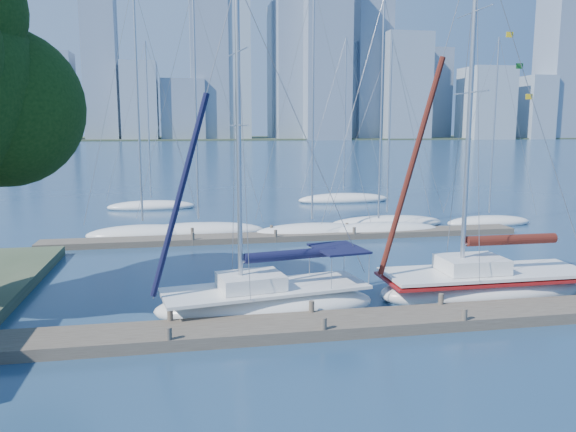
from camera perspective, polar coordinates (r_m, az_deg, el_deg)
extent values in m
plane|color=navy|center=(19.86, 2.99, -11.61)|extent=(700.00, 700.00, 0.00)
cube|color=#473E34|center=(19.79, 3.00, -11.07)|extent=(26.00, 2.00, 0.40)
cube|color=#473E34|center=(35.32, 0.12, -2.09)|extent=(30.00, 1.80, 0.36)
cube|color=#38472D|center=(338.16, -9.81, 7.73)|extent=(800.00, 100.00, 1.50)
sphere|color=black|center=(23.94, -26.99, 9.79)|extent=(5.98, 5.98, 5.98)
ellipsoid|color=white|center=(21.70, -2.26, -9.10)|extent=(8.73, 4.09, 1.47)
cube|color=white|center=(21.49, -2.27, -7.36)|extent=(8.08, 3.77, 0.12)
cube|color=white|center=(21.23, -3.80, -6.61)|extent=(2.62, 2.15, 0.54)
cylinder|color=silver|center=(20.35, -5.03, 7.60)|extent=(0.18, 0.18, 11.04)
cylinder|color=silver|center=(21.52, 0.27, -4.23)|extent=(3.94, 0.75, 0.10)
cylinder|color=black|center=(21.49, 0.27, -3.97)|extent=(3.67, 0.99, 0.39)
cube|color=black|center=(22.23, 5.15, -3.31)|extent=(2.13, 2.59, 0.08)
ellipsoid|color=white|center=(25.04, 19.33, -7.07)|extent=(9.19, 3.03, 1.61)
cube|color=white|center=(24.85, 19.42, -5.41)|extent=(8.51, 2.79, 0.13)
cube|color=white|center=(24.45, 18.15, -4.67)|extent=(2.58, 1.96, 0.59)
cylinder|color=silver|center=(23.60, 17.98, 10.25)|extent=(0.19, 0.19, 13.20)
cylinder|color=silver|center=(25.15, 21.74, -2.48)|extent=(4.35, 0.12, 0.11)
cylinder|color=#4D1710|center=(25.13, 21.75, -2.24)|extent=(4.00, 0.44, 0.43)
cube|color=maroon|center=(24.89, 19.40, -5.81)|extent=(8.70, 2.91, 0.11)
ellipsoid|color=white|center=(36.94, -14.49, -1.82)|extent=(7.25, 3.00, 1.22)
cylinder|color=silver|center=(36.34, -15.01, 10.91)|extent=(0.13, 0.13, 14.53)
ellipsoid|color=white|center=(37.06, -9.04, -1.60)|extent=(8.91, 5.17, 1.24)
cylinder|color=silver|center=(36.45, -9.35, 10.86)|extent=(0.13, 0.13, 14.21)
ellipsoid|color=white|center=(36.53, 2.46, -1.66)|extent=(7.90, 4.88, 1.20)
cylinder|color=silver|center=(35.92, 2.55, 11.24)|extent=(0.13, 0.13, 14.57)
ellipsoid|color=white|center=(37.48, 9.15, -1.51)|extent=(8.76, 4.24, 1.16)
cylinder|color=silver|center=(36.87, 9.46, 10.51)|extent=(0.13, 0.13, 13.93)
ellipsoid|color=white|center=(40.54, 10.00, -0.74)|extent=(8.47, 3.08, 1.13)
cylinder|color=silver|center=(39.97, 10.26, 8.80)|extent=(0.12, 0.12, 11.80)
ellipsoid|color=white|center=(42.96, 19.71, -0.62)|extent=(6.67, 4.30, 1.00)
cylinder|color=silver|center=(42.42, 20.21, 8.49)|extent=(0.11, 0.11, 12.17)
ellipsoid|color=white|center=(49.77, -13.70, 0.94)|extent=(7.71, 3.70, 1.09)
cylinder|color=silver|center=(49.31, -14.02, 9.35)|extent=(0.12, 0.12, 12.99)
ellipsoid|color=white|center=(53.13, 5.67, 1.68)|extent=(9.01, 4.10, 1.23)
cylinder|color=silver|center=(52.71, 5.81, 10.13)|extent=(0.13, 0.13, 13.84)
cube|color=slate|center=(312.84, -22.96, 11.09)|extent=(22.54, 17.63, 43.93)
cube|color=#96A5B4|center=(330.47, -18.27, 10.29)|extent=(13.97, 17.61, 33.45)
cube|color=gray|center=(304.02, -14.81, 11.17)|extent=(17.83, 19.81, 39.65)
cube|color=slate|center=(304.87, -10.61, 10.54)|extent=(22.50, 16.86, 31.47)
cube|color=#96A5B4|center=(311.28, -5.88, 16.50)|extent=(20.07, 14.99, 95.27)
cube|color=gray|center=(328.99, -0.59, 14.31)|extent=(14.86, 17.46, 74.32)
cube|color=slate|center=(308.06, 3.91, 15.68)|extent=(23.82, 18.95, 85.40)
cube|color=#96A5B4|center=(327.70, 6.71, 12.41)|extent=(14.55, 17.11, 53.15)
cube|color=gray|center=(321.72, 11.78, 12.70)|extent=(25.02, 18.80, 57.09)
cube|color=slate|center=(361.42, 14.64, 11.90)|extent=(15.52, 17.52, 53.55)
cube|color=#96A5B4|center=(341.69, 19.44, 10.72)|extent=(24.76, 23.94, 39.89)
cube|color=gray|center=(357.69, 23.70, 10.02)|extent=(15.41, 21.38, 35.49)
cube|color=slate|center=(373.26, 26.25, 14.09)|extent=(24.99, 23.60, 91.39)
cube|color=slate|center=(313.46, -18.58, 16.16)|extent=(16.40, 18.00, 96.58)
cube|color=slate|center=(311.38, -8.07, 16.90)|extent=(19.49, 18.00, 99.97)
cube|color=slate|center=(317.13, 0.46, 17.44)|extent=(18.36, 18.00, 106.58)
cube|color=slate|center=(327.06, 8.50, 14.97)|extent=(19.16, 18.00, 82.60)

